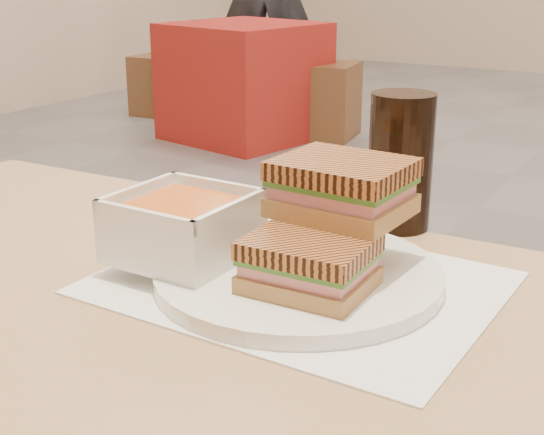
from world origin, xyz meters
The scene contains 9 objects.
tray_liner centered at (0.03, -1.99, 0.75)m, with size 0.38×0.30×0.00m.
plate centered at (0.03, -1.99, 0.76)m, with size 0.29×0.29×0.02m.
soup_bowl centered at (-0.08, -2.02, 0.80)m, with size 0.13×0.13×0.07m.
panini_lower centered at (0.06, -2.02, 0.79)m, with size 0.11×0.10×0.05m.
panini_upper centered at (0.06, -1.95, 0.84)m, with size 0.13×0.11×0.06m.
cola_glass centered at (0.05, -1.78, 0.83)m, with size 0.08×0.08×0.16m.
bg_table_0 centered at (-2.14, 1.26, 0.34)m, with size 0.92×0.92×0.69m.
bg_chair_0l centered at (-3.02, 1.60, 0.20)m, with size 0.39×0.39×0.41m.
bg_chair_0r centered at (-1.75, 1.53, 0.22)m, with size 0.47×0.47×0.45m.
Camera 1 is at (0.37, -2.60, 1.06)m, focal length 50.40 mm.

